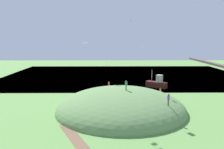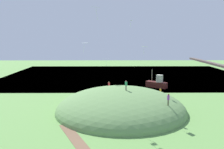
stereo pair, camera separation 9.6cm
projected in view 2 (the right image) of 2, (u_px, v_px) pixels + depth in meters
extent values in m
plane|color=#639449|center=(133.00, 96.00, 48.95)|extent=(160.00, 160.00, 0.00)
cube|color=slate|center=(125.00, 76.00, 76.54)|extent=(49.98, 80.00, 0.40)
ellipsoid|color=#638B50|center=(121.00, 110.00, 39.56)|extent=(22.48, 22.71, 7.62)
cube|color=brown|center=(78.00, 142.00, 27.24)|extent=(12.12, 7.03, 0.04)
cube|color=brown|center=(215.00, 64.00, 76.18)|extent=(44.99, 1.80, 0.70)
cube|color=#4B1B17|center=(156.00, 85.00, 57.54)|extent=(4.54, 5.25, 1.47)
cube|color=#BABAA5|center=(160.00, 79.00, 56.79)|extent=(1.73, 1.78, 1.90)
cylinder|color=gray|center=(152.00, 75.00, 57.97)|extent=(0.14, 0.14, 3.09)
cube|color=#56514A|center=(126.00, 88.00, 38.05)|extent=(0.25, 0.21, 0.81)
cylinder|color=#2F935C|center=(126.00, 84.00, 37.94)|extent=(0.54, 0.54, 0.64)
sphere|color=brown|center=(126.00, 81.00, 37.86)|extent=(0.24, 0.24, 0.24)
cube|color=#333932|center=(109.00, 87.00, 49.35)|extent=(0.21, 0.13, 0.80)
cylinder|color=red|center=(109.00, 84.00, 49.24)|extent=(0.41, 0.41, 0.63)
sphere|color=#9F6F53|center=(109.00, 82.00, 49.17)|extent=(0.24, 0.24, 0.24)
cube|color=brown|center=(160.00, 94.00, 49.32)|extent=(0.23, 0.20, 0.82)
cylinder|color=orange|center=(160.00, 91.00, 49.20)|extent=(0.51, 0.51, 0.65)
sphere|color=brown|center=(160.00, 89.00, 49.13)|extent=(0.25, 0.25, 0.25)
cube|color=brown|center=(168.00, 103.00, 34.00)|extent=(0.18, 0.23, 0.89)
cylinder|color=purple|center=(168.00, 98.00, 33.88)|extent=(0.48, 0.48, 0.70)
sphere|color=brown|center=(169.00, 94.00, 33.80)|extent=(0.27, 0.27, 0.27)
cube|color=white|center=(144.00, 47.00, 36.37)|extent=(1.24, 1.10, 0.10)
cylinder|color=white|center=(144.00, 51.00, 36.56)|extent=(0.06, 0.10, 1.00)
cube|color=silver|center=(96.00, 7.00, 35.97)|extent=(1.30, 1.35, 0.16)
cylinder|color=silver|center=(97.00, 14.00, 35.87)|extent=(0.22, 0.28, 1.75)
cube|color=white|center=(131.00, 20.00, 45.11)|extent=(0.80, 0.75, 0.04)
cylinder|color=white|center=(130.00, 24.00, 45.36)|extent=(0.15, 0.13, 1.19)
cube|color=white|center=(85.00, 43.00, 31.28)|extent=(1.26, 1.03, 0.03)
cylinder|color=white|center=(84.00, 49.00, 31.39)|extent=(0.05, 0.13, 1.05)
cube|color=white|center=(106.00, 59.00, 45.51)|extent=(1.29, 1.36, 0.11)
cylinder|color=white|center=(106.00, 63.00, 45.52)|extent=(0.18, 0.15, 1.26)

